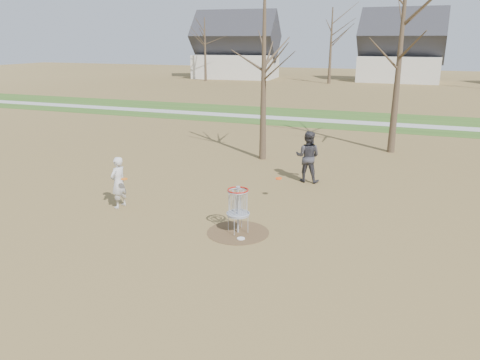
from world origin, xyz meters
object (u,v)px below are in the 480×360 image
player_throwing (308,157)px  disc_golf_basket (238,202)px  player_standing (118,182)px  disc_grounded (241,238)px

player_throwing → disc_golf_basket: 5.71m
player_standing → disc_grounded: 4.84m
player_standing → disc_golf_basket: bearing=90.6°
player_throwing → disc_grounded: (-0.49, -6.07, -0.98)m
disc_grounded → disc_golf_basket: 1.01m
disc_grounded → player_standing: bearing=167.4°
player_standing → disc_golf_basket: size_ratio=1.26×
player_standing → disc_golf_basket: 4.45m
player_standing → disc_grounded: size_ratio=7.75×
player_throwing → disc_grounded: bearing=86.0°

